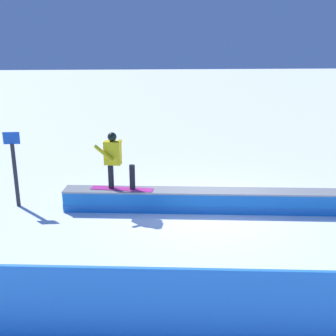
% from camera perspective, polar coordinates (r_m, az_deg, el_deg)
% --- Properties ---
extents(ground_plane, '(120.00, 120.00, 0.00)m').
position_cam_1_polar(ground_plane, '(10.56, 5.43, -5.88)').
color(ground_plane, white).
extents(grind_box, '(7.23, 1.39, 0.55)m').
position_cam_1_polar(grind_box, '(10.47, 5.47, -4.61)').
color(grind_box, blue).
rests_on(grind_box, ground_plane).
extents(snowboarder, '(1.59, 0.62, 1.44)m').
position_cam_1_polar(snowboarder, '(10.26, -7.29, 1.24)').
color(snowboarder, '#C02A8C').
rests_on(snowboarder, grind_box).
extents(safety_fence, '(10.42, 1.29, 1.21)m').
position_cam_1_polar(safety_fence, '(6.06, 13.99, -18.44)').
color(safety_fence, '#2B7FE5').
rests_on(safety_fence, ground_plane).
extents(trail_marker, '(0.40, 0.10, 1.96)m').
position_cam_1_polar(trail_marker, '(11.17, -20.35, 0.09)').
color(trail_marker, '#262628').
rests_on(trail_marker, ground_plane).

